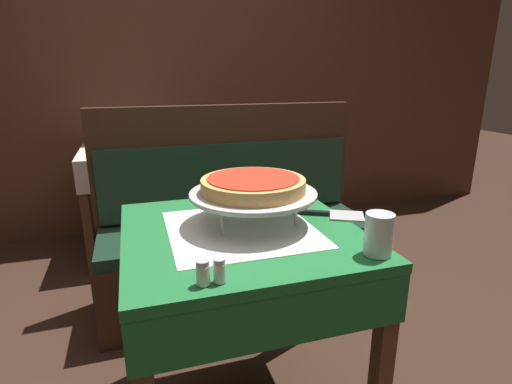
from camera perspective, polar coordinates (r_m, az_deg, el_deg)
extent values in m
cube|color=#1E6B33|center=(1.27, -2.14, -5.92)|extent=(0.73, 0.73, 0.03)
cube|color=white|center=(1.27, -2.15, -5.26)|extent=(0.45, 0.45, 0.00)
cube|color=#1E6B33|center=(1.31, -2.10, -9.49)|extent=(0.72, 0.72, 0.15)
cube|color=#4C331E|center=(1.34, 17.33, -24.06)|extent=(0.05, 0.05, 0.70)
cube|color=#4C331E|center=(1.69, -16.20, -14.37)|extent=(0.05, 0.05, 0.70)
cube|color=#4C331E|center=(1.81, 5.43, -11.62)|extent=(0.05, 0.05, 0.70)
cube|color=beige|center=(2.77, -17.65, 5.56)|extent=(0.63, 0.63, 0.03)
cube|color=white|center=(2.77, -17.68, 5.89)|extent=(0.39, 0.39, 0.00)
cube|color=beige|center=(2.79, -17.47, 3.58)|extent=(0.62, 0.62, 0.17)
cube|color=#4C331E|center=(2.61, -22.99, -3.90)|extent=(0.05, 0.05, 0.69)
cube|color=#4C331E|center=(2.61, -10.82, -2.86)|extent=(0.05, 0.05, 0.69)
cube|color=#4C331E|center=(3.14, -22.16, -0.46)|extent=(0.05, 0.05, 0.69)
cube|color=#4C331E|center=(3.14, -12.05, 0.41)|extent=(0.05, 0.05, 0.69)
cube|color=#3D2316|center=(2.19, -2.57, -10.92)|extent=(1.41, 0.47, 0.39)
cube|color=#193323|center=(2.10, -2.65, -5.51)|extent=(1.38, 0.46, 0.06)
cube|color=#3D2316|center=(2.19, -4.13, 4.47)|extent=(1.41, 0.06, 0.60)
cube|color=#193323|center=(2.17, -3.82, 1.93)|extent=(1.36, 0.02, 0.38)
cube|color=#4C2D1E|center=(3.15, -12.30, 16.22)|extent=(6.00, 0.04, 2.40)
cylinder|color=#ADADB2|center=(1.42, -2.03, -0.82)|extent=(0.01, 0.01, 0.09)
cylinder|color=#ADADB2|center=(1.20, -4.93, -4.19)|extent=(0.01, 0.01, 0.09)
cylinder|color=#ADADB2|center=(1.27, 5.71, -3.03)|extent=(0.01, 0.01, 0.09)
cylinder|color=#ADADB2|center=(1.28, -0.40, -0.78)|extent=(0.28, 0.28, 0.01)
cylinder|color=silver|center=(1.28, -0.40, -0.53)|extent=(0.40, 0.40, 0.01)
cylinder|color=silver|center=(1.27, -0.40, -0.18)|extent=(0.41, 0.41, 0.01)
cylinder|color=tan|center=(1.27, -0.40, 0.97)|extent=(0.33, 0.33, 0.04)
cylinder|color=red|center=(1.26, -0.41, 1.95)|extent=(0.29, 0.29, 0.01)
cube|color=#BCBCC1|center=(1.40, 12.83, -3.30)|extent=(0.15, 0.14, 0.00)
cube|color=black|center=(1.40, 7.17, -2.88)|extent=(0.15, 0.09, 0.01)
cylinder|color=silver|center=(1.12, 17.13, -5.77)|extent=(0.08, 0.08, 0.12)
cylinder|color=silver|center=(0.95, -7.58, -11.67)|extent=(0.03, 0.03, 0.05)
cylinder|color=#B7B7BC|center=(0.94, -7.65, -10.04)|extent=(0.03, 0.03, 0.01)
cylinder|color=silver|center=(0.96, -5.22, -11.42)|extent=(0.03, 0.03, 0.05)
cylinder|color=#B7B7BC|center=(0.94, -5.27, -9.83)|extent=(0.03, 0.03, 0.01)
cube|color=black|center=(2.77, -17.91, 6.21)|extent=(0.12, 0.12, 0.03)
cylinder|color=black|center=(2.76, -18.08, 8.07)|extent=(0.01, 0.01, 0.15)
cylinder|color=gold|center=(2.79, -18.05, 7.81)|extent=(0.04, 0.04, 0.12)
cylinder|color=#99194C|center=(2.72, -18.05, 7.60)|extent=(0.04, 0.04, 0.12)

